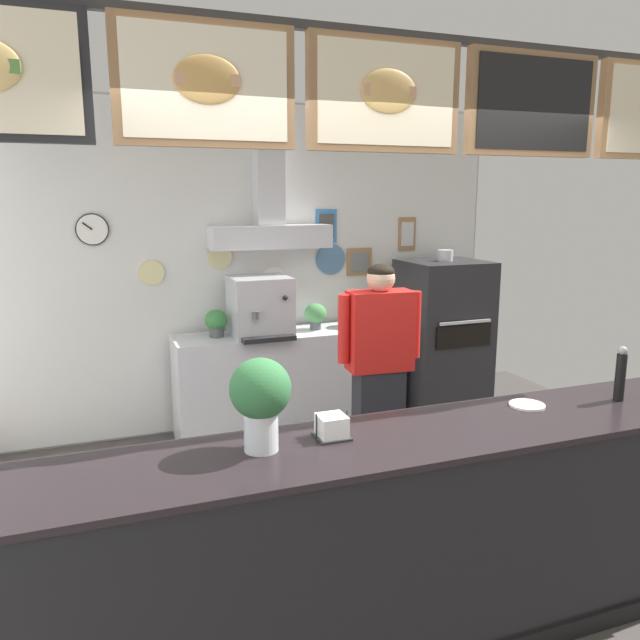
# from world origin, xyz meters

# --- Properties ---
(ground_plane) EXTENTS (6.70, 6.70, 0.00)m
(ground_plane) POSITION_xyz_m (0.00, 0.00, 0.00)
(ground_plane) COLOR #3F3A38
(back_wall_assembly) EXTENTS (4.78, 2.90, 2.89)m
(back_wall_assembly) POSITION_xyz_m (0.01, 2.60, 1.55)
(back_wall_assembly) COLOR gray
(back_wall_assembly) RESTS_ON ground_plane
(service_counter) EXTENTS (3.76, 0.62, 1.04)m
(service_counter) POSITION_xyz_m (0.00, -0.33, 0.52)
(service_counter) COLOR black
(service_counter) RESTS_ON ground_plane
(back_prep_counter) EXTENTS (2.00, 0.52, 0.92)m
(back_prep_counter) POSITION_xyz_m (0.29, 2.39, 0.45)
(back_prep_counter) COLOR silver
(back_prep_counter) RESTS_ON ground_plane
(pizza_oven) EXTENTS (0.73, 0.73, 1.61)m
(pizza_oven) POSITION_xyz_m (1.74, 2.24, 0.76)
(pizza_oven) COLOR #232326
(pizza_oven) RESTS_ON ground_plane
(shop_worker) EXTENTS (0.60, 0.25, 1.64)m
(shop_worker) POSITION_xyz_m (0.53, 1.09, 0.88)
(shop_worker) COLOR #232328
(shop_worker) RESTS_ON ground_plane
(espresso_machine) EXTENTS (0.49, 0.55, 0.50)m
(espresso_machine) POSITION_xyz_m (0.02, 2.37, 1.17)
(espresso_machine) COLOR #B7BABF
(espresso_machine) RESTS_ON back_prep_counter
(potted_basil) EXTENTS (0.19, 0.19, 0.23)m
(potted_basil) POSITION_xyz_m (-0.34, 2.42, 1.05)
(potted_basil) COLOR #4C4C51
(potted_basil) RESTS_ON back_prep_counter
(potted_thyme) EXTENTS (0.20, 0.20, 0.23)m
(potted_thyme) POSITION_xyz_m (0.54, 2.41, 1.06)
(potted_thyme) COLOR #4C4C51
(potted_thyme) RESTS_ON back_prep_counter
(potted_oregano) EXTENTS (0.22, 0.22, 0.28)m
(potted_oregano) POSITION_xyz_m (0.95, 2.41, 1.09)
(potted_oregano) COLOR beige
(potted_oregano) RESTS_ON back_prep_counter
(pepper_grinder) EXTENTS (0.05, 0.05, 0.29)m
(pepper_grinder) POSITION_xyz_m (1.25, -0.30, 1.18)
(pepper_grinder) COLOR black
(pepper_grinder) RESTS_ON service_counter
(napkin_holder) EXTENTS (0.15, 0.14, 0.12)m
(napkin_holder) POSITION_xyz_m (-0.36, -0.25, 1.08)
(napkin_holder) COLOR #262628
(napkin_holder) RESTS_ON service_counter
(basil_vase) EXTENTS (0.26, 0.26, 0.40)m
(basil_vase) POSITION_xyz_m (-0.68, -0.27, 1.26)
(basil_vase) COLOR silver
(basil_vase) RESTS_ON service_counter
(condiment_plate) EXTENTS (0.18, 0.18, 0.01)m
(condiment_plate) POSITION_xyz_m (0.73, -0.21, 1.04)
(condiment_plate) COLOR white
(condiment_plate) RESTS_ON service_counter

